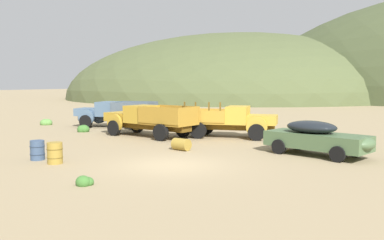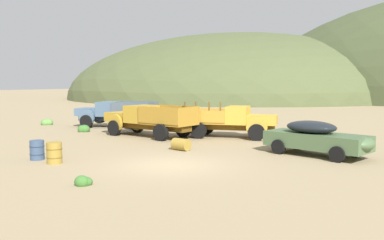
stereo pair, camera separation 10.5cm
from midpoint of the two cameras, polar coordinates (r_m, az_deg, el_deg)
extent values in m
plane|color=#998460|center=(16.64, -3.04, -6.26)|extent=(300.00, 300.00, 0.00)
ellipsoid|color=#4C5633|center=(92.66, 6.52, 3.14)|extent=(72.50, 75.88, 27.25)
cube|color=#262D39|center=(30.85, -10.63, 0.21)|extent=(5.69, 2.27, 0.36)
cube|color=slate|center=(31.78, -14.02, 1.11)|extent=(2.13, 2.02, 0.55)
cube|color=#B7B2A8|center=(32.19, -15.32, 1.08)|extent=(0.35, 1.11, 0.44)
cylinder|color=slate|center=(32.54, -12.81, 0.60)|extent=(1.21, 0.47, 1.20)
cylinder|color=slate|center=(30.84, -14.50, 0.32)|extent=(1.21, 0.47, 1.20)
cube|color=slate|center=(31.04, -11.54, 1.53)|extent=(1.73, 2.14, 1.05)
cube|color=black|center=(31.29, -12.51, 1.92)|extent=(0.44, 1.56, 0.59)
cube|color=#4D5B67|center=(30.19, -8.00, 0.60)|extent=(3.24, 2.60, 0.12)
cube|color=#4D5B67|center=(31.06, -7.30, 1.72)|extent=(2.79, 0.79, 0.95)
cube|color=#4D5B67|center=(29.26, -8.77, 1.49)|extent=(2.79, 0.79, 0.95)
cube|color=#4D5B67|center=(29.64, -5.59, 1.57)|extent=(0.58, 1.93, 0.95)
cylinder|color=black|center=(30.82, -14.54, -0.21)|extent=(1.00, 0.51, 0.96)
cylinder|color=black|center=(31.08, -6.85, -0.04)|extent=(1.00, 0.51, 0.96)
cylinder|color=black|center=(29.20, -8.35, -0.39)|extent=(1.00, 0.51, 0.96)
cube|color=#593D12|center=(25.40, -6.16, -0.79)|extent=(6.05, 1.69, 0.36)
cube|color=#B28928|center=(26.91, -9.61, 0.47)|extent=(2.09, 1.86, 0.55)
cube|color=#B7B2A8|center=(27.55, -10.87, 0.50)|extent=(0.23, 1.11, 0.44)
cylinder|color=#B28928|center=(27.43, -7.78, -0.16)|extent=(1.21, 0.34, 1.20)
cylinder|color=#B28928|center=(26.10, -10.74, -0.47)|extent=(1.21, 0.34, 1.20)
cube|color=#B28928|center=(25.73, -7.10, 0.85)|extent=(1.62, 2.03, 1.05)
cube|color=black|center=(26.15, -8.09, 1.37)|extent=(0.26, 1.57, 0.59)
cube|color=#A47826|center=(24.29, -3.34, -0.48)|extent=(3.25, 2.33, 0.12)
cube|color=#A47826|center=(24.99, -1.91, 0.92)|extent=(3.01, 0.50, 0.95)
cube|color=#A47826|center=(23.51, -4.88, 0.63)|extent=(3.01, 0.50, 0.95)
cube|color=#A47826|center=(23.33, -0.63, 0.62)|extent=(0.36, 1.94, 0.95)
cylinder|color=black|center=(27.49, -7.69, -0.73)|extent=(0.99, 0.40, 0.96)
cylinder|color=black|center=(26.10, -10.82, -1.09)|extent=(0.99, 0.40, 0.96)
cylinder|color=black|center=(24.96, -1.39, -1.29)|extent=(0.99, 0.40, 0.96)
cylinder|color=black|center=(23.41, -4.47, -1.73)|extent=(0.99, 0.40, 0.96)
cube|color=brown|center=(24.94, 5.08, -0.90)|extent=(5.39, 2.17, 0.36)
cube|color=gold|center=(24.62, 9.58, 0.04)|extent=(2.02, 1.97, 0.55)
cube|color=#B7B2A8|center=(24.56, 11.40, -0.07)|extent=(0.35, 1.09, 0.44)
cylinder|color=gold|center=(23.73, 8.80, -1.00)|extent=(1.21, 0.46, 1.20)
cylinder|color=gold|center=(25.63, 9.29, -0.55)|extent=(1.21, 0.46, 1.20)
cube|color=gold|center=(24.79, 6.24, 0.69)|extent=(1.65, 2.10, 1.05)
cube|color=black|center=(24.69, 7.51, 1.15)|extent=(0.43, 1.54, 0.59)
cube|color=#B5882D|center=(25.21, 1.82, -0.26)|extent=(3.08, 2.53, 0.12)
cube|color=#B5882D|center=(24.24, 1.29, 0.49)|extent=(2.64, 0.75, 0.70)
cube|color=#B5882D|center=(26.12, 2.32, 0.83)|extent=(2.64, 0.75, 0.70)
cube|color=#B5882D|center=(25.51, -1.00, 0.73)|extent=(0.56, 1.90, 0.70)
cube|color=brown|center=(24.48, -1.16, 1.95)|extent=(0.10, 0.10, 0.50)
cube|color=brown|center=(24.30, 0.37, 1.92)|extent=(0.10, 0.10, 0.50)
cube|color=brown|center=(24.10, 2.22, 1.89)|extent=(0.10, 0.10, 0.50)
cube|color=brown|center=(23.96, 3.79, 1.86)|extent=(0.10, 0.10, 0.50)
cylinder|color=black|center=(23.72, 8.77, -1.69)|extent=(1.00, 0.50, 0.96)
cylinder|color=black|center=(25.71, 9.29, -1.16)|extent=(1.00, 0.50, 0.96)
cylinder|color=black|center=(24.34, 0.75, -1.45)|extent=(1.00, 0.50, 0.96)
cylinder|color=black|center=(26.28, 1.85, -0.96)|extent=(1.00, 0.50, 0.96)
cube|color=#47603D|center=(19.52, 16.68, -2.74)|extent=(4.90, 2.92, 0.68)
ellipsoid|color=black|center=(19.58, 16.01, -0.93)|extent=(2.72, 2.13, 0.57)
ellipsoid|color=#47603D|center=(18.64, 22.30, -3.07)|extent=(1.35, 1.62, 0.61)
cylinder|color=black|center=(18.17, 19.31, -4.48)|extent=(0.71, 0.37, 0.68)
cylinder|color=black|center=(19.75, 21.51, -3.79)|extent=(0.71, 0.37, 0.68)
cylinder|color=black|center=(19.54, 11.74, -3.63)|extent=(0.71, 0.37, 0.68)
cylinder|color=black|center=(21.02, 14.36, -3.06)|extent=(0.71, 0.37, 0.68)
cylinder|color=#384C6B|center=(18.88, -20.71, -3.92)|extent=(0.59, 0.59, 0.84)
torus|color=#27354A|center=(18.86, -20.73, -3.41)|extent=(0.64, 0.64, 0.03)
torus|color=#27354A|center=(18.91, -20.70, -4.42)|extent=(0.64, 0.64, 0.03)
cylinder|color=olive|center=(20.17, -1.63, -3.38)|extent=(0.93, 0.71, 0.58)
cylinder|color=olive|center=(17.79, -18.57, -4.34)|extent=(0.62, 0.62, 0.88)
torus|color=brown|center=(17.76, -18.59, -3.78)|extent=(0.66, 0.66, 0.03)
torus|color=brown|center=(17.82, -18.55, -4.90)|extent=(0.66, 0.66, 0.03)
ellipsoid|color=#3D702D|center=(28.60, -14.80, -1.26)|extent=(0.78, 0.70, 0.61)
ellipsoid|color=#3D702D|center=(28.56, -15.12, -1.29)|extent=(0.58, 0.52, 0.58)
ellipsoid|color=#3D702D|center=(22.41, 22.19, -3.11)|extent=(0.99, 0.89, 0.78)
ellipsoid|color=#3D702D|center=(22.07, 22.43, -3.25)|extent=(0.75, 0.67, 0.76)
ellipsoid|color=#3D702D|center=(13.93, -14.50, -8.29)|extent=(0.46, 0.42, 0.34)
ellipsoid|color=#3D702D|center=(13.87, -15.02, -8.27)|extent=(0.50, 0.45, 0.42)
ellipsoid|color=#5B8E42|center=(34.15, -19.75, -0.37)|extent=(0.55, 0.50, 0.60)
ellipsoid|color=#5B8E42|center=(34.09, -19.76, -0.39)|extent=(0.74, 0.66, 0.58)
ellipsoid|color=#5B8E42|center=(34.14, -19.42, -0.36)|extent=(0.79, 0.71, 0.60)
camera|label=1|loc=(0.05, -90.13, -0.01)|focal=38.64mm
camera|label=2|loc=(0.05, 89.87, 0.01)|focal=38.64mm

